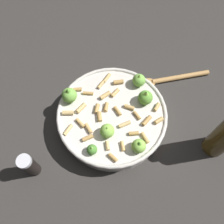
# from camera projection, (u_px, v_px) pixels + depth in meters

# --- Properties ---
(ground_plane) EXTENTS (2.40, 2.40, 0.00)m
(ground_plane) POSITION_uv_depth(u_px,v_px,m) (112.00, 122.00, 0.73)
(ground_plane) COLOR #2D2B28
(cooking_pan) EXTENTS (0.31, 0.31, 0.12)m
(cooking_pan) POSITION_uv_depth(u_px,v_px,m) (112.00, 117.00, 0.70)
(cooking_pan) COLOR beige
(cooking_pan) RESTS_ON ground
(pepper_shaker) EXTENTS (0.04, 0.04, 0.10)m
(pepper_shaker) POSITION_uv_depth(u_px,v_px,m) (30.00, 165.00, 0.63)
(pepper_shaker) COLOR black
(pepper_shaker) RESTS_ON ground
(wooden_spoon) EXTENTS (0.24, 0.06, 0.02)m
(wooden_spoon) POSITION_uv_depth(u_px,v_px,m) (170.00, 79.00, 0.79)
(wooden_spoon) COLOR #B2844C
(wooden_spoon) RESTS_ON ground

